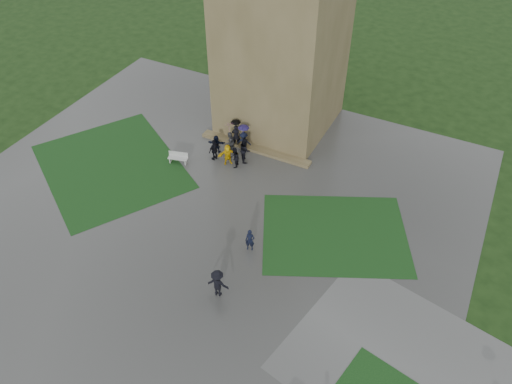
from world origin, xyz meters
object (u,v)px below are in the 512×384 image
at_px(tower, 283,14).
at_px(pedestrian_mid, 250,240).
at_px(bench, 178,158).
at_px(pedestrian_near, 218,283).

distance_m(tower, pedestrian_mid, 16.43).
bearing_deg(pedestrian_mid, bench, 131.83).
distance_m(tower, pedestrian_near, 19.59).
bearing_deg(pedestrian_mid, tower, 90.47).
height_order(tower, pedestrian_near, tower).
bearing_deg(bench, pedestrian_near, -61.64).
xyz_separation_m(bench, pedestrian_near, (8.63, -8.99, 0.50)).
height_order(tower, pedestrian_mid, tower).
bearing_deg(pedestrian_mid, pedestrian_near, -107.64).
bearing_deg(tower, bench, -117.45).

